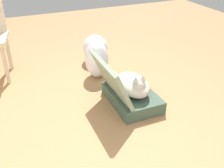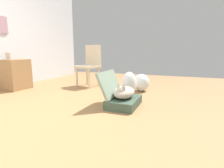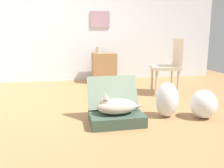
% 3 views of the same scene
% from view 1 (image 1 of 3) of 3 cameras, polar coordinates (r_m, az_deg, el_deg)
% --- Properties ---
extents(ground_plane, '(7.68, 7.68, 0.00)m').
position_cam_1_polar(ground_plane, '(2.25, -6.50, -10.65)').
color(ground_plane, '#9E7247').
rests_on(ground_plane, ground).
extents(suitcase_base, '(0.59, 0.40, 0.12)m').
position_cam_1_polar(suitcase_base, '(2.58, 4.25, -2.85)').
color(suitcase_base, '#384C3D').
rests_on(suitcase_base, ground).
extents(suitcase_lid, '(0.59, 0.19, 0.38)m').
position_cam_1_polar(suitcase_lid, '(2.38, -0.19, 1.08)').
color(suitcase_lid, gray).
rests_on(suitcase_lid, suitcase_base).
extents(cat, '(0.52, 0.28, 0.23)m').
position_cam_1_polar(cat, '(2.50, 4.49, -0.12)').
color(cat, '#B2A899').
rests_on(cat, suitcase_base).
extents(plastic_bag_white, '(0.27, 0.26, 0.42)m').
position_cam_1_polar(plastic_bag_white, '(2.99, -3.26, 5.24)').
color(plastic_bag_white, silver).
rests_on(plastic_bag_white, ground).
extents(plastic_bag_clear, '(0.31, 0.31, 0.34)m').
position_cam_1_polar(plastic_bag_clear, '(3.40, -3.58, 7.58)').
color(plastic_bag_clear, silver).
rests_on(plastic_bag_clear, ground).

